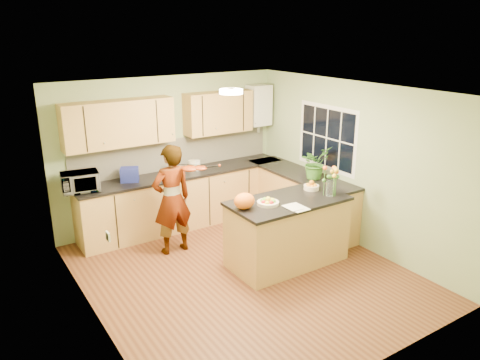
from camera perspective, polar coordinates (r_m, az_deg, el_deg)
floor at (r=6.59m, az=0.44°, el=-11.29°), size 4.50×4.50×0.00m
ceiling at (r=5.79m, az=0.50°, el=10.81°), size 4.00×4.50×0.02m
wall_back at (r=7.97m, az=-8.51°, el=3.50°), size 4.00×0.02×2.50m
wall_front at (r=4.52m, az=16.59°, el=-8.80°), size 4.00×0.02×2.50m
wall_left at (r=5.31m, az=-17.90°, el=-4.78°), size 0.02×4.50×2.50m
wall_right at (r=7.32m, az=13.65°, el=1.86°), size 0.02×4.50×2.50m
back_counter at (r=7.98m, az=-6.69°, el=-2.27°), size 3.64×0.62×0.94m
right_counter at (r=7.94m, az=7.32°, el=-2.39°), size 0.62×2.24×0.94m
splashback at (r=8.01m, az=-7.80°, el=3.23°), size 3.60×0.02×0.52m
upper_cabinets at (r=7.62m, az=-9.38°, el=7.40°), size 3.20×0.34×0.70m
boiler at (r=8.53m, az=2.29°, el=9.09°), size 0.40×0.30×0.86m
window_right at (r=7.65m, az=10.54°, el=5.09°), size 0.01×1.30×1.05m
light_switch at (r=4.76m, az=-15.80°, el=-6.63°), size 0.02×0.09×0.09m
ceiling_lamp at (r=6.04m, az=-1.10°, el=10.75°), size 0.30×0.30×0.07m
peninsula_island at (r=6.70m, az=5.78°, el=-6.24°), size 1.68×0.86×0.96m
fruit_dish at (r=6.30m, az=3.44°, el=-2.65°), size 0.30×0.30×0.10m
orange_bowl at (r=6.94m, az=8.70°, el=-0.71°), size 0.22×0.22×0.13m
flower_vase at (r=6.67m, az=11.00°, el=0.69°), size 0.26×0.26×0.47m
orange_bag at (r=6.13m, az=0.53°, el=-2.57°), size 0.35×0.32×0.22m
papers at (r=6.24m, az=6.92°, el=-3.32°), size 0.23×0.31×0.01m
violinist at (r=6.93m, az=-8.30°, el=-2.38°), size 0.62×0.41×1.66m
violin at (r=6.67m, az=-6.13°, el=1.40°), size 0.61×0.53×0.15m
microwave at (r=7.22m, az=-18.91°, el=-0.23°), size 0.57×0.43×0.29m
blue_box at (r=7.49m, az=-13.31°, el=0.65°), size 0.33×0.30×0.22m
kettle at (r=7.68m, az=-8.13°, el=1.51°), size 0.16×0.16×0.30m
jar_cream at (r=7.88m, az=-5.89°, el=1.76°), size 0.14×0.14×0.18m
jar_white at (r=7.90m, az=-5.26°, el=1.79°), size 0.12×0.12×0.17m
potted_plant at (r=7.49m, az=9.11°, el=2.10°), size 0.51×0.46×0.51m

